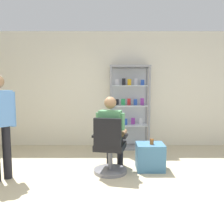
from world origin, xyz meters
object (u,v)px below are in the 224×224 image
Objects in this scene: display_cabinet_main at (130,107)px; seated_shopkeeper at (112,130)px; office_chair at (110,151)px; tea_glass at (153,142)px; storage_crate at (151,157)px; standing_customer at (0,121)px.

display_cabinet_main is 1.47× the size of seated_shopkeeper.
seated_shopkeeper is at bearing 78.27° from office_chair.
tea_glass is (0.28, -1.53, -0.46)m from display_cabinet_main.
storage_crate is 0.28m from tea_glass.
storage_crate is 4.94× the size of tea_glass.
office_chair is 0.59× the size of standing_customer.
tea_glass is at bearing -70.47° from storage_crate.
display_cabinet_main is 1.98× the size of office_chair.
tea_glass is 0.06× the size of standing_customer.
office_chair is at bearing -104.58° from display_cabinet_main.
display_cabinet_main is 1.17× the size of standing_customer.
storage_crate is (0.27, -1.48, -0.74)m from display_cabinet_main.
seated_shopkeeper is at bearing 13.66° from standing_customer.
office_chair is at bearing -101.73° from seated_shopkeeper.
seated_shopkeeper is 2.71× the size of storage_crate.
standing_customer is at bearing -168.98° from storage_crate.
office_chair is (-0.44, -1.69, -0.57)m from display_cabinet_main.
standing_customer is (-1.71, -0.42, 0.22)m from seated_shopkeeper.
display_cabinet_main is at bearing 75.12° from seated_shopkeeper.
tea_glass is at bearing 9.83° from standing_customer.
tea_glass reaches higher than storage_crate.
seated_shopkeeper reaches higher than office_chair.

